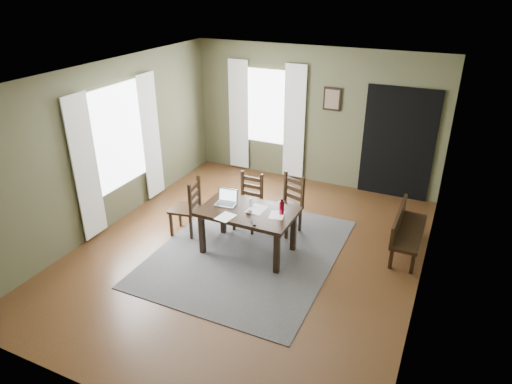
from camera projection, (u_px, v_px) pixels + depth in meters
The scene contains 24 objects.
ground at pixel (248, 252), 7.06m from camera, with size 5.00×6.00×0.01m.
room_shell at pixel (247, 142), 6.27m from camera, with size 5.02×6.02×2.71m.
rug at pixel (248, 252), 7.05m from camera, with size 2.60×3.20×0.01m.
dining_table at pixel (248, 215), 6.80m from camera, with size 1.42×0.86×0.71m.
chair_end at pixel (187, 207), 7.36m from camera, with size 0.49×0.49×0.98m.
chair_back_left at pixel (249, 202), 7.56m from camera, with size 0.41×0.41×0.94m.
chair_back_right at pixel (288, 205), 7.44m from camera, with size 0.54×0.54×0.97m.
bench at pixel (405, 228), 6.89m from camera, with size 0.40×1.24×0.70m.
laptop at pixel (227, 200), 6.94m from camera, with size 0.34×0.28×0.21m.
computer_mouse at pixel (249, 212), 6.67m from camera, with size 0.05×0.09×0.03m, color #3F3F42.
tv_remote at pixel (254, 222), 6.41m from camera, with size 0.04×0.16×0.02m, color black.
drinking_glass at pixel (251, 202), 6.85m from camera, with size 0.06×0.06×0.13m, color silver.
water_bottle at pixel (282, 207), 6.61m from camera, with size 0.09×0.09×0.25m.
paper_c at pixel (257, 209), 6.79m from camera, with size 0.25×0.32×0.00m, color white.
paper_d at pixel (277, 215), 6.63m from camera, with size 0.20×0.27×0.00m, color white.
paper_e at pixel (226, 217), 6.57m from camera, with size 0.22×0.28×0.00m, color white.
window_left at pixel (118, 137), 7.52m from camera, with size 0.01×1.30×1.70m.
window_back at pixel (266, 107), 9.23m from camera, with size 1.00×0.01×1.50m.
curtain_left_near at pixel (86, 169), 6.95m from camera, with size 0.03×0.48×2.30m.
curtain_left_far at pixel (151, 137), 8.29m from camera, with size 0.03×0.48×2.30m.
curtain_back_left at pixel (239, 115), 9.55m from camera, with size 0.44×0.03×2.30m.
curtain_back_right at pixel (294, 123), 9.08m from camera, with size 0.44×0.03×2.30m.
framed_picture at pixel (332, 99), 8.59m from camera, with size 0.34×0.03×0.44m.
doorway_back at pixel (398, 144), 8.40m from camera, with size 1.30×0.03×2.10m.
Camera 1 is at (2.61, -5.35, 3.90)m, focal length 32.00 mm.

